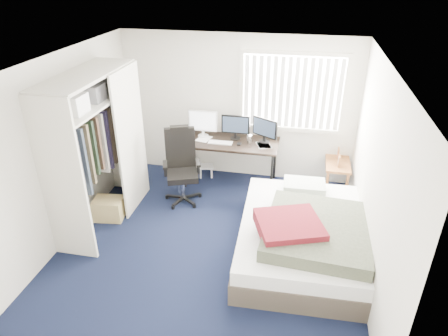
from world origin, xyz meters
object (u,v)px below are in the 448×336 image
at_px(desk, 231,140).
at_px(office_chair, 182,173).
at_px(bed, 304,235).
at_px(nightstand, 337,165).

relative_size(desk, office_chair, 1.31).
distance_m(desk, office_chair, 1.03).
bearing_deg(bed, office_chair, 152.34).
bearing_deg(desk, nightstand, 3.00).
height_order(desk, office_chair, desk).
height_order(desk, bed, desk).
relative_size(desk, bed, 0.71).
height_order(office_chair, bed, office_chair).
distance_m(nightstand, bed, 1.91).
bearing_deg(desk, office_chair, -133.76).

